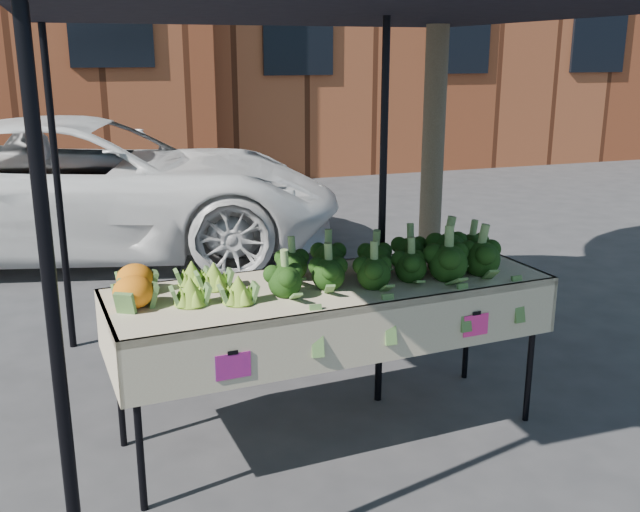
% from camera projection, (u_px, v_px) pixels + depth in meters
% --- Properties ---
extents(ground, '(90.00, 90.00, 0.00)m').
position_uv_depth(ground, '(328.00, 445.00, 4.03)').
color(ground, '#303033').
extents(table, '(2.45, 0.97, 0.90)m').
position_uv_depth(table, '(332.00, 360.00, 4.05)').
color(table, beige).
rests_on(table, ground).
extents(canopy, '(3.16, 3.16, 2.74)m').
position_uv_depth(canopy, '(321.00, 185.00, 4.16)').
color(canopy, black).
rests_on(canopy, ground).
extents(broccoli_heap, '(1.47, 0.57, 0.26)m').
position_uv_depth(broccoli_heap, '(386.00, 254.00, 4.02)').
color(broccoli_heap, black).
rests_on(broccoli_heap, table).
extents(romanesco_cluster, '(0.43, 0.57, 0.20)m').
position_uv_depth(romanesco_cluster, '(208.00, 276.00, 3.72)').
color(romanesco_cluster, '#8CC036').
rests_on(romanesco_cluster, table).
extents(cauliflower_pair, '(0.23, 0.43, 0.18)m').
position_uv_depth(cauliflower_pair, '(134.00, 283.00, 3.64)').
color(cauliflower_pair, orange).
rests_on(cauliflower_pair, table).
extents(street_tree, '(2.42, 2.42, 4.76)m').
position_uv_depth(street_tree, '(439.00, 12.00, 5.07)').
color(street_tree, '#1E4C14').
rests_on(street_tree, ground).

